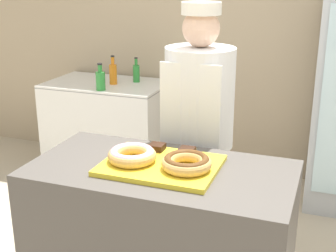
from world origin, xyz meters
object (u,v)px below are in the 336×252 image
object	(u,v)px
donut_chocolate_glaze	(187,162)
brownie_back_right	(187,151)
bottle_green_b	(101,80)
donut_light_glaze	(132,154)
brownie_back_left	(157,147)
chest_freezer	(109,126)
bottle_orange	(113,73)
serving_tray	(161,165)
baker_person	(198,136)
bottle_green	(136,73)

from	to	relation	value
donut_chocolate_glaze	brownie_back_right	bearing A→B (deg)	107.49
brownie_back_right	bottle_green_b	bearing A→B (deg)	132.02
donut_light_glaze	brownie_back_right	world-z (taller)	donut_light_glaze
donut_light_glaze	brownie_back_left	distance (m)	0.19
brownie_back_left	chest_freezer	distance (m)	2.00
bottle_green_b	brownie_back_left	bearing A→B (deg)	-52.10
donut_light_glaze	bottle_orange	xyz separation A→B (m)	(-0.96, 1.73, -0.01)
donut_chocolate_glaze	bottle_green_b	world-z (taller)	bottle_green_b
chest_freezer	bottle_orange	size ratio (longest dim) A/B	4.21
donut_light_glaze	chest_freezer	size ratio (longest dim) A/B	0.22
brownie_back_left	donut_light_glaze	bearing A→B (deg)	-107.49
brownie_back_left	bottle_orange	bearing A→B (deg)	123.46
donut_light_glaze	serving_tray	bearing A→B (deg)	11.02
brownie_back_left	bottle_green_b	world-z (taller)	bottle_green_b
donut_light_glaze	brownie_back_right	size ratio (longest dim) A/B	3.14
brownie_back_right	baker_person	world-z (taller)	baker_person
brownie_back_right	donut_light_glaze	bearing A→B (deg)	-140.18
donut_chocolate_glaze	bottle_green	size ratio (longest dim) A/B	1.06
serving_tray	brownie_back_right	world-z (taller)	brownie_back_right
serving_tray	bottle_green_b	distance (m)	1.84
bottle_green	donut_light_glaze	bearing A→B (deg)	-66.72
donut_light_glaze	bottle_green	xyz separation A→B (m)	(-0.81, 1.88, -0.03)
baker_person	chest_freezer	xyz separation A→B (m)	(-1.19, 1.13, -0.43)
serving_tray	donut_chocolate_glaze	xyz separation A→B (m)	(0.14, -0.03, 0.05)
baker_person	chest_freezer	bearing A→B (deg)	136.65
baker_person	bottle_green	world-z (taller)	baker_person
bottle_orange	baker_person	bearing A→B (deg)	-44.55
bottle_green_b	chest_freezer	bearing A→B (deg)	107.33
donut_chocolate_glaze	chest_freezer	bearing A→B (deg)	126.92
brownie_back_left	bottle_orange	world-z (taller)	bottle_orange
baker_person	bottle_green_b	bearing A→B (deg)	142.24
baker_person	brownie_back_left	bearing A→B (deg)	-100.86
baker_person	bottle_green	bearing A→B (deg)	127.50
donut_light_glaze	brownie_back_left	bearing A→B (deg)	72.51
bottle_green	bottle_green_b	size ratio (longest dim) A/B	0.98
donut_chocolate_glaze	baker_person	xyz separation A→B (m)	(-0.13, 0.64, -0.10)
serving_tray	baker_person	size ratio (longest dim) A/B	0.34
donut_light_glaze	bottle_green_b	distance (m)	1.78
donut_light_glaze	brownie_back_left	world-z (taller)	donut_light_glaze
chest_freezer	donut_chocolate_glaze	bearing A→B (deg)	-53.08
chest_freezer	bottle_orange	distance (m)	0.52
brownie_back_right	bottle_green_b	size ratio (longest dim) A/B	0.33
donut_chocolate_glaze	baker_person	distance (m)	0.66
donut_light_glaze	baker_person	world-z (taller)	baker_person
brownie_back_right	bottle_green_b	distance (m)	1.77
donut_light_glaze	brownie_back_right	bearing A→B (deg)	39.82
donut_chocolate_glaze	bottle_orange	distance (m)	2.13
brownie_back_right	serving_tray	bearing A→B (deg)	-117.41
donut_light_glaze	donut_chocolate_glaze	distance (m)	0.28
baker_person	bottle_green_b	xyz separation A→B (m)	(-1.11, 0.86, 0.07)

